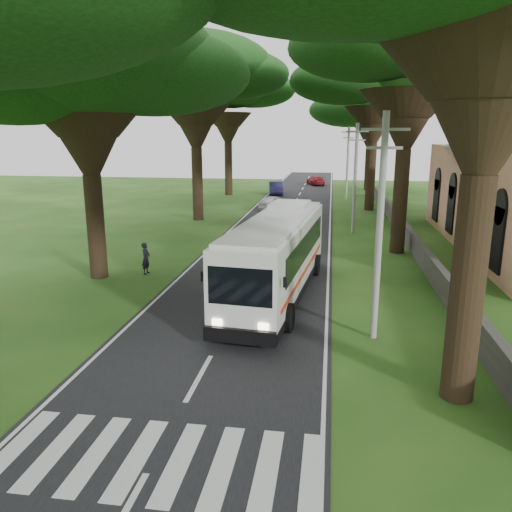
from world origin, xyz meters
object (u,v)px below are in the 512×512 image
object	(u,v)px
pedestrian	(146,258)
distant_car_b	(276,188)
distant_car_a	(273,203)
distant_car_c	(316,180)
coach_bus	(277,255)
pole_near	(380,225)
pole_far	(348,162)
pole_mid	(355,177)

from	to	relation	value
pedestrian	distant_car_b	bearing A→B (deg)	-0.34
distant_car_a	pedestrian	world-z (taller)	pedestrian
distant_car_c	coach_bus	bearing A→B (deg)	72.77
pole_near	pedestrian	xyz separation A→B (m)	(-11.28, 6.92, -3.34)
pole_near	pole_far	world-z (taller)	same
pole_mid	pole_far	size ratio (longest dim) A/B	1.00
pole_far	pedestrian	size ratio (longest dim) A/B	4.75
coach_bus	distant_car_a	distance (m)	26.38
pole_mid	pole_far	world-z (taller)	same
coach_bus	distant_car_c	xyz separation A→B (m)	(0.06, 51.02, -1.26)
distant_car_b	pole_far	bearing A→B (deg)	-30.49
pole_near	distant_car_b	distance (m)	44.26
pole_near	pole_far	xyz separation A→B (m)	(0.00, 40.00, 0.00)
coach_bus	pole_mid	bearing A→B (deg)	81.24
pole_near	pedestrian	size ratio (longest dim) A/B	4.75
distant_car_b	distant_car_c	bearing A→B (deg)	60.64
distant_car_c	pedestrian	xyz separation A→B (m)	(-7.33, -48.39, 0.15)
distant_car_c	pole_far	bearing A→B (deg)	87.31
pole_mid	distant_car_c	xyz separation A→B (m)	(-3.95, 35.31, -3.49)
pole_mid	distant_car_b	bearing A→B (deg)	109.83
pole_mid	distant_car_a	distance (m)	13.16
pole_mid	coach_bus	world-z (taller)	pole_mid
pole_mid	coach_bus	size ratio (longest dim) A/B	0.64
pole_near	pedestrian	distance (m)	13.65
pole_mid	distant_car_c	size ratio (longest dim) A/B	1.77
distant_car_a	distant_car_c	bearing A→B (deg)	-80.70
pole_far	distant_car_b	xyz separation A→B (m)	(-8.41, 3.32, -3.39)
pole_far	distant_car_a	size ratio (longest dim) A/B	1.96
distant_car_b	pedestrian	bearing A→B (deg)	-103.45
pole_mid	distant_car_c	bearing A→B (deg)	96.38
pole_near	pole_mid	size ratio (longest dim) A/B	1.00
pole_far	pedestrian	bearing A→B (deg)	-108.83
distant_car_a	distant_car_b	bearing A→B (deg)	-67.92
pole_far	distant_car_a	xyz separation A→B (m)	(-7.22, -9.56, -3.45)
pole_mid	distant_car_b	world-z (taller)	pole_mid
pole_far	distant_car_b	world-z (taller)	pole_far
distant_car_a	pole_near	bearing A→B (deg)	120.12
pole_mid	distant_car_b	distance (m)	25.02
pole_mid	distant_car_a	size ratio (longest dim) A/B	1.96
pole_mid	distant_car_c	world-z (taller)	pole_mid
distant_car_c	pedestrian	bearing A→B (deg)	64.22
coach_bus	distant_car_b	distance (m)	39.30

